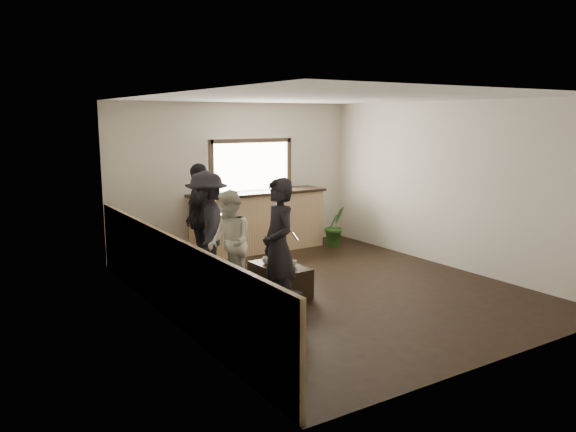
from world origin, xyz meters
TOP-DOWN VIEW (x-y plane):
  - ground at (0.00, 0.00)m, footprint 5.00×6.00m
  - room_shell at (-0.74, 0.00)m, footprint 5.01×6.01m
  - bar_counter at (0.30, 2.70)m, footprint 2.70×0.68m
  - sofa at (-1.81, -0.18)m, footprint 1.38×2.10m
  - coffee_table at (-0.75, 0.19)m, footprint 0.56×0.96m
  - cup_a at (-0.88, 0.36)m, footprint 0.15×0.15m
  - cup_b at (-0.63, 0.02)m, footprint 0.10×0.10m
  - potted_plant at (1.81, 2.25)m, footprint 0.48×0.40m
  - person_a at (-1.20, -0.50)m, footprint 0.53×0.71m
  - person_b at (-1.36, 0.58)m, footprint 0.68×0.81m
  - person_c at (-1.36, 1.33)m, footprint 1.04×1.28m
  - person_d at (-1.16, 2.04)m, footprint 1.05×1.04m

SIDE VIEW (x-z plane):
  - ground at x=0.00m, z-range -0.01..0.01m
  - coffee_table at x=-0.75m, z-range 0.00..0.42m
  - sofa at x=-1.81m, z-range 0.00..0.57m
  - potted_plant at x=1.81m, z-range 0.00..0.80m
  - cup_b at x=-0.63m, z-range 0.42..0.51m
  - cup_a at x=-0.88m, z-range 0.42..0.52m
  - bar_counter at x=0.30m, z-range -0.42..1.71m
  - person_b at x=-1.36m, z-range 0.00..1.51m
  - person_c at x=-1.36m, z-range 0.00..1.73m
  - person_a at x=-1.20m, z-range 0.00..1.77m
  - person_d at x=-1.16m, z-range 0.00..1.79m
  - room_shell at x=-0.74m, z-range 0.07..2.87m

